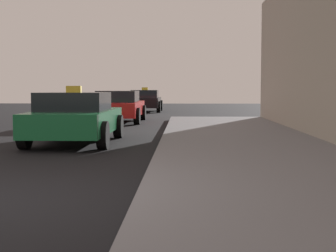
# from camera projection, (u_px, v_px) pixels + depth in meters

# --- Properties ---
(sidewalk) EXTENTS (4.00, 32.00, 0.15)m
(sidewalk) POSITION_uv_depth(u_px,v_px,m) (306.00, 198.00, 6.00)
(sidewalk) COLOR slate
(sidewalk) RESTS_ON ground_plane
(car_green) EXTENTS (2.00, 4.19, 1.43)m
(car_green) POSITION_uv_depth(u_px,v_px,m) (76.00, 117.00, 12.67)
(car_green) COLOR #196638
(car_green) RESTS_ON ground_plane
(car_red) EXTENTS (1.96, 4.46, 1.27)m
(car_red) POSITION_uv_depth(u_px,v_px,m) (119.00, 106.00, 20.61)
(car_red) COLOR red
(car_red) RESTS_ON ground_plane
(car_black) EXTENTS (1.94, 4.09, 1.43)m
(car_black) POSITION_uv_depth(u_px,v_px,m) (145.00, 101.00, 29.99)
(car_black) COLOR black
(car_black) RESTS_ON ground_plane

